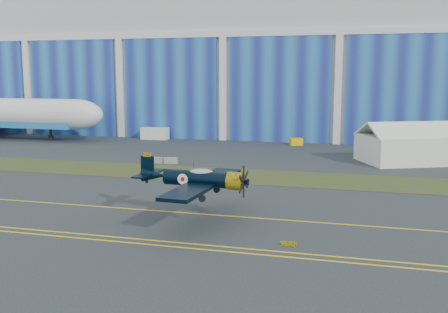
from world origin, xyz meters
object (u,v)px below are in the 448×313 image
(warbird, at_px, (197,179))
(shipping_container, at_px, (155,133))
(tug, at_px, (296,142))
(tent, at_px, (408,142))

(warbird, xyz_separation_m, shipping_container, (-26.77, 54.21, -2.64))
(tug, bearing_deg, tent, -63.49)
(warbird, xyz_separation_m, tug, (1.81, 52.74, -3.16))
(shipping_container, relative_size, tug, 2.42)
(tent, distance_m, tug, 23.72)
(shipping_container, bearing_deg, tug, -4.37)
(tent, bearing_deg, shipping_container, 136.45)
(tent, bearing_deg, tug, 116.78)
(warbird, bearing_deg, tug, 91.71)
(warbird, distance_m, shipping_container, 60.52)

